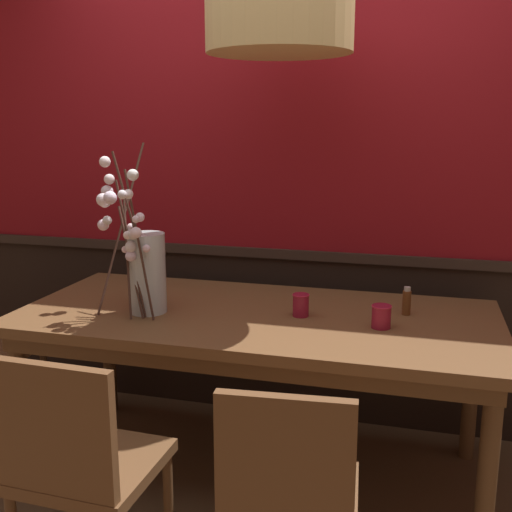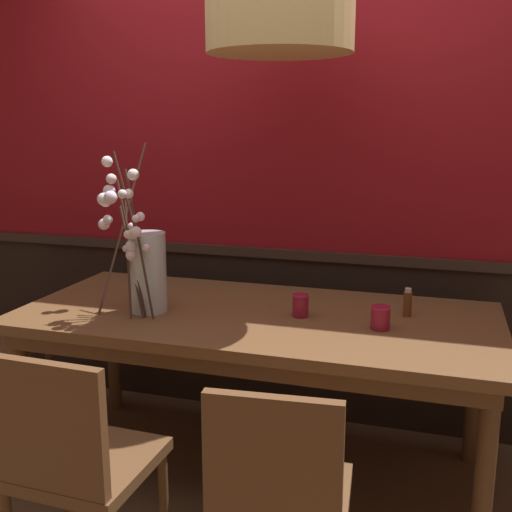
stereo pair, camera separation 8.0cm
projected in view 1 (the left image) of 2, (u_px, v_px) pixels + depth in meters
ground_plane at (256, 470)px, 2.82m from camera, size 24.00×24.00×0.00m
back_wall at (289, 155)px, 3.13m from camera, size 4.79×0.14×2.88m
dining_table at (256, 330)px, 2.68m from camera, size 2.09×0.95×0.77m
chair_near_side_left at (79, 463)px, 1.94m from camera, size 0.45×0.44×0.90m
chair_far_side_left at (243, 304)px, 3.65m from camera, size 0.45×0.43×0.94m
chair_near_side_right at (289, 498)px, 1.80m from camera, size 0.44×0.47×0.88m
vase_with_blossoms at (143, 267)px, 2.62m from camera, size 0.32×0.35×0.73m
candle_holder_nearer_center at (301, 305)px, 2.59m from camera, size 0.07×0.07×0.10m
candle_holder_nearer_edge at (381, 316)px, 2.45m from camera, size 0.08×0.08×0.10m
condiment_bottle at (407, 302)px, 2.61m from camera, size 0.04×0.04×0.12m
pendant_lamp at (280, 21)px, 2.45m from camera, size 0.60×0.60×1.01m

